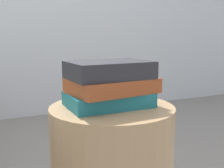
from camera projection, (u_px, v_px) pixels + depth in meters
book_teal at (108, 99)px, 1.01m from camera, size 0.29×0.20×0.05m
book_rust at (111, 86)px, 0.99m from camera, size 0.32×0.24×0.05m
book_charcoal at (109, 70)px, 0.98m from camera, size 0.29×0.21×0.06m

